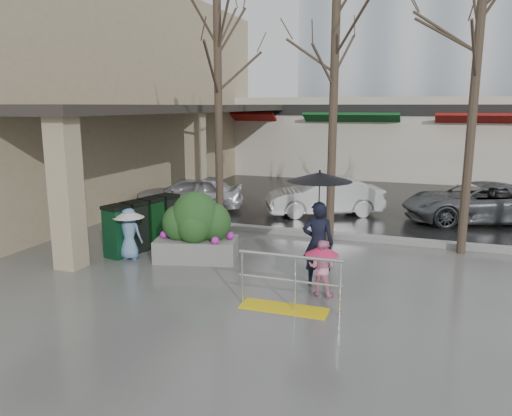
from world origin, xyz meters
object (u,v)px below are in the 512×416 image
Objects in this scene: woman at (319,217)px; child_blue at (129,229)px; tree_west at (217,50)px; tree_midwest at (335,39)px; news_boxes at (143,224)px; car_a at (190,193)px; car_c at (477,202)px; tree_mideast at (478,50)px; child_pink at (322,263)px; planter at (196,228)px; handrail at (287,290)px; car_b at (324,196)px.

child_blue is (-4.59, 0.25, -0.67)m from woman.
tree_midwest is (3.20, 0.00, 0.15)m from tree_west.
car_a is (-1.00, 4.62, -0.01)m from news_boxes.
woman is (0.39, -3.36, -3.82)m from tree_midwest.
news_boxes is at bearing -72.07° from car_c.
car_a is (-8.66, 2.40, -4.23)m from tree_mideast.
tree_west reaches higher than news_boxes.
news_boxes reaches higher than child_pink.
child_blue is at bearing -143.48° from tree_midwest.
woman is 1.15× the size of planter.
tree_west reaches higher than handrail.
news_boxes is (-0.16, 0.89, -0.11)m from child_blue.
handrail is 7.52m from tree_west.
planter is at bearing 10.98° from car_a.
child_pink is 8.36m from car_c.
car_c is at bearing 81.29° from car_a.
tree_midwest is 7.47m from car_a.
tree_mideast is 2.75× the size of woman.
tree_midwest reaches higher than planter.
child_blue is at bearing -5.21° from car_a.
car_b is at bearing -74.23° from child_pink.
handrail is 8.12m from car_b.
child_pink is 7.28m from car_b.
child_pink is at bearing 26.26° from car_a.
child_pink is 0.24× the size of car_c.
tree_mideast is 5.93× the size of child_pink.
handrail is 1.04m from child_pink.
woman is 4.95m from news_boxes.
car_b is at bearing 96.90° from handrail.
planter is (1.54, 0.44, 0.05)m from child_blue.
tree_west is 6.14m from woman.
handrail is 0.80× the size of woman.
child_blue is at bearing -9.57° from woman.
tree_west is 1.50× the size of car_c.
handrail is 4.69m from child_blue.
tree_west is 5.48× the size of child_blue.
handrail is at bearing 69.67° from child_pink.
woman is (0.23, 1.44, 1.04)m from handrail.
car_a is at bearing 164.51° from tree_mideast.
child_pink is 0.29× the size of car_b.
handrail is 0.28× the size of tree_west.
tree_west is (-3.36, 4.80, 4.71)m from handrail.
handrail is 5.21m from news_boxes.
tree_west reaches higher than child_pink.
woman is at bearing -83.32° from tree_midwest.
tree_mideast is 5.71m from car_c.
child_blue reaches higher than handrail.
handrail is 0.27× the size of tree_midwest.
tree_midwest is at bearing -11.62° from car_b.
news_boxes is (-7.66, -2.22, -4.22)m from tree_mideast.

